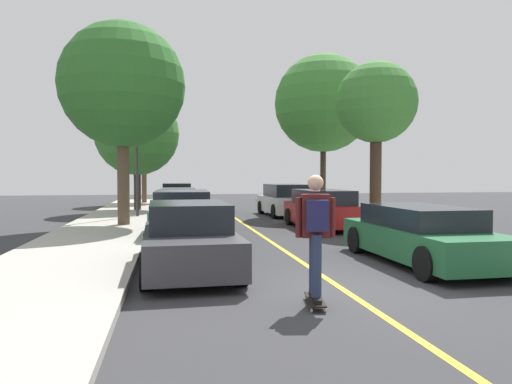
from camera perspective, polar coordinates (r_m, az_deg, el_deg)
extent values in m
plane|color=#353538|center=(8.28, 10.26, -11.33)|extent=(80.00, 80.00, 0.00)
cube|color=#ADA89E|center=(8.07, -26.21, -11.35)|extent=(2.99, 56.00, 0.14)
cube|color=gold|center=(12.04, 3.54, -7.08)|extent=(0.12, 39.20, 0.01)
cube|color=#38383D|center=(9.47, -8.00, -6.51)|extent=(1.82, 4.06, 0.65)
cube|color=black|center=(9.58, -8.09, -2.84)|extent=(1.56, 2.33, 0.53)
cylinder|color=black|center=(8.32, -1.86, -8.98)|extent=(0.24, 0.65, 0.64)
cylinder|color=black|center=(8.20, -12.96, -9.20)|extent=(0.24, 0.65, 0.64)
cylinder|color=black|center=(10.86, -4.28, -6.38)|extent=(0.24, 0.65, 0.64)
cylinder|color=black|center=(10.77, -12.70, -6.50)|extent=(0.24, 0.65, 0.64)
cube|color=#196066|center=(14.90, -8.81, -3.24)|extent=(1.91, 4.19, 0.73)
cube|color=black|center=(14.78, -8.83, -0.84)|extent=(1.65, 2.82, 0.52)
cylinder|color=black|center=(13.58, -5.29, -4.69)|extent=(0.24, 0.65, 0.64)
cylinder|color=black|center=(13.59, -12.36, -4.73)|extent=(0.24, 0.65, 0.64)
cylinder|color=black|center=(16.30, -5.85, -3.56)|extent=(0.24, 0.65, 0.64)
cylinder|color=black|center=(16.31, -11.73, -3.59)|extent=(0.24, 0.65, 0.64)
cube|color=navy|center=(21.84, -9.26, -1.67)|extent=(1.85, 4.74, 0.65)
cube|color=black|center=(21.86, -9.26, -0.18)|extent=(1.58, 2.79, 0.48)
cylinder|color=black|center=(20.21, -7.07, -2.48)|extent=(0.24, 0.65, 0.64)
cylinder|color=black|center=(20.24, -11.56, -2.50)|extent=(0.24, 0.65, 0.64)
cylinder|color=black|center=(23.49, -7.27, -1.85)|extent=(0.24, 0.65, 0.64)
cylinder|color=black|center=(23.51, -11.13, -1.87)|extent=(0.24, 0.65, 0.64)
cube|color=maroon|center=(27.80, -9.46, -0.78)|extent=(1.76, 4.55, 0.75)
cube|color=black|center=(27.85, -9.47, 0.52)|extent=(1.55, 2.56, 0.50)
cylinder|color=black|center=(26.26, -7.63, -1.45)|extent=(0.22, 0.64, 0.64)
cylinder|color=black|center=(26.24, -11.19, -1.47)|extent=(0.22, 0.64, 0.64)
cylinder|color=black|center=(29.40, -7.92, -1.08)|extent=(0.22, 0.64, 0.64)
cylinder|color=black|center=(29.38, -11.10, -1.10)|extent=(0.22, 0.64, 0.64)
cube|color=#1E5B33|center=(10.91, 19.08, -5.56)|extent=(1.77, 4.62, 0.62)
cube|color=black|center=(10.93, 18.87, -2.75)|extent=(1.54, 2.76, 0.44)
cylinder|color=black|center=(12.00, 11.89, -5.61)|extent=(0.22, 0.64, 0.64)
cylinder|color=black|center=(12.70, 18.64, -5.26)|extent=(0.22, 0.64, 0.64)
cylinder|color=black|center=(9.16, 19.66, -8.07)|extent=(0.22, 0.64, 0.64)
cylinder|color=black|center=(10.06, 27.67, -7.28)|extent=(0.22, 0.64, 0.64)
cube|color=maroon|center=(17.22, 7.78, -2.56)|extent=(1.75, 4.16, 0.71)
cube|color=black|center=(17.01, 7.97, -0.58)|extent=(1.54, 2.80, 0.50)
cylinder|color=black|center=(18.33, 4.01, -2.94)|extent=(0.22, 0.64, 0.64)
cylinder|color=black|center=(18.79, 8.82, -2.83)|extent=(0.22, 0.64, 0.64)
cylinder|color=black|center=(15.68, 6.51, -3.79)|extent=(0.22, 0.64, 0.64)
cylinder|color=black|center=(16.23, 12.02, -3.63)|extent=(0.22, 0.64, 0.64)
cube|color=white|center=(22.43, 3.49, -1.45)|extent=(1.97, 4.16, 0.73)
cube|color=black|center=(22.24, 3.61, 0.19)|extent=(1.69, 2.61, 0.57)
cylinder|color=black|center=(23.53, 0.61, -1.83)|extent=(0.24, 0.65, 0.64)
cylinder|color=black|center=(23.97, 4.56, -1.77)|extent=(0.24, 0.65, 0.64)
cylinder|color=black|center=(20.92, 2.27, -2.32)|extent=(0.24, 0.65, 0.64)
cylinder|color=black|center=(21.41, 6.66, -2.23)|extent=(0.24, 0.65, 0.64)
cylinder|color=brown|center=(17.72, -15.55, 2.43)|extent=(0.43, 0.43, 3.82)
sphere|color=#2D6B28|center=(18.01, -15.65, 12.19)|extent=(4.43, 4.43, 4.43)
cylinder|color=#3D2D1E|center=(25.05, -13.98, 1.15)|extent=(0.35, 0.35, 2.81)
sphere|color=#3D7F33|center=(25.14, -14.02, 6.81)|extent=(4.26, 4.26, 4.26)
cylinder|color=brown|center=(31.61, -13.20, 1.97)|extent=(0.31, 0.31, 3.51)
sphere|color=olive|center=(31.72, -13.24, 6.82)|extent=(4.01, 4.01, 4.01)
cylinder|color=#3D2D1E|center=(17.77, 14.08, 1.77)|extent=(0.41, 0.41, 3.41)
sphere|color=#3D7F33|center=(17.96, 14.15, 10.34)|extent=(2.90, 2.90, 2.90)
cylinder|color=#3D2D1E|center=(23.39, 8.00, 2.30)|extent=(0.27, 0.27, 3.77)
sphere|color=#3D7F33|center=(23.64, 8.04, 10.44)|extent=(4.71, 4.71, 4.71)
cylinder|color=#38383D|center=(21.16, -14.03, 5.22)|extent=(0.12, 0.12, 5.93)
cube|color=#EAE5C6|center=(21.56, -14.10, 13.44)|extent=(0.36, 0.24, 0.20)
cube|color=black|center=(7.20, 7.06, -12.59)|extent=(0.36, 0.86, 0.02)
cylinder|color=beige|center=(7.53, 5.97, -12.43)|extent=(0.03, 0.06, 0.06)
cylinder|color=beige|center=(7.56, 7.43, -12.39)|extent=(0.03, 0.06, 0.06)
cylinder|color=beige|center=(6.88, 6.64, -13.84)|extent=(0.03, 0.06, 0.06)
cylinder|color=beige|center=(6.91, 8.25, -13.79)|extent=(0.03, 0.06, 0.06)
cube|color=#99999E|center=(7.54, 6.70, -12.12)|extent=(0.11, 0.06, 0.02)
cube|color=#99999E|center=(6.88, 7.45, -13.49)|extent=(0.11, 0.06, 0.02)
cube|color=black|center=(7.40, 6.83, -11.85)|extent=(0.14, 0.27, 0.06)
cube|color=black|center=(6.98, 7.31, -12.71)|extent=(0.14, 0.27, 0.06)
cylinder|color=#283351|center=(7.21, 6.95, -8.33)|extent=(0.17, 0.17, 0.90)
cylinder|color=#283351|center=(6.97, 7.22, -8.69)|extent=(0.17, 0.17, 0.90)
cube|color=#511919|center=(7.00, 7.11, -2.83)|extent=(0.43, 0.28, 0.63)
sphere|color=tan|center=(6.97, 7.12, 1.10)|extent=(0.23, 0.23, 0.23)
cylinder|color=#511919|center=(6.97, 5.11, -3.05)|extent=(0.10, 0.10, 0.58)
cylinder|color=#511919|center=(7.03, 9.08, -3.02)|extent=(0.10, 0.10, 0.58)
cube|color=#1E1E4C|center=(6.80, 7.33, -2.80)|extent=(0.33, 0.23, 0.44)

